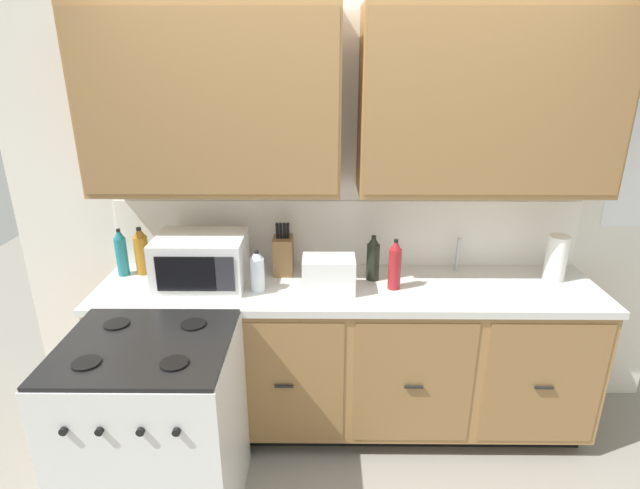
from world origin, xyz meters
TOP-DOWN VIEW (x-y plane):
  - ground_plane at (0.00, 0.00)m, footprint 8.00×8.00m
  - wall_unit at (0.00, 0.50)m, footprint 3.93×0.40m
  - counter_run at (0.00, 0.30)m, footprint 2.76×0.64m
  - stove_range at (-0.92, -0.33)m, footprint 0.76×0.68m
  - microwave at (-0.80, 0.31)m, footprint 0.48×0.37m
  - toaster at (-0.11, 0.23)m, footprint 0.28×0.18m
  - knife_block at (-0.37, 0.46)m, footprint 0.11×0.14m
  - sink_faucet at (0.65, 0.51)m, footprint 0.02×0.02m
  - paper_towel_roll at (1.17, 0.39)m, footprint 0.12×0.12m
  - bottle_dark at (0.14, 0.38)m, footprint 0.07×0.07m
  - bottle_teal at (-1.29, 0.43)m, footprint 0.07×0.07m
  - bottle_amber at (-1.19, 0.46)m, footprint 0.08×0.08m
  - bottle_clear at (-0.49, 0.23)m, footprint 0.08×0.08m
  - bottle_red at (0.25, 0.26)m, footprint 0.07×0.07m

SIDE VIEW (x-z plane):
  - ground_plane at x=0.00m, z-range 0.00..0.00m
  - stove_range at x=-0.92m, z-range 0.00..0.95m
  - counter_run at x=0.00m, z-range 0.01..0.94m
  - toaster at x=-0.11m, z-range 0.93..1.12m
  - sink_faucet at x=0.65m, z-range 0.93..1.13m
  - bottle_clear at x=-0.49m, z-range 0.93..1.16m
  - knife_block at x=-0.37m, z-range 0.89..1.20m
  - bottle_dark at x=0.14m, z-range 0.93..1.19m
  - paper_towel_roll at x=1.17m, z-range 0.93..1.19m
  - bottle_amber at x=-1.19m, z-range 0.93..1.21m
  - bottle_teal at x=-1.29m, z-range 0.93..1.21m
  - bottle_red at x=0.25m, z-range 0.93..1.21m
  - microwave at x=-0.80m, z-range 0.93..1.21m
  - wall_unit at x=0.00m, z-range 0.44..2.85m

